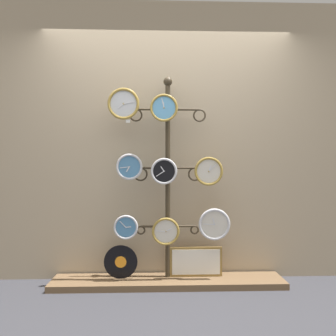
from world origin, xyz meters
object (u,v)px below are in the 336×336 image
clock_middle_center (164,171)px  clock_middle_right (209,171)px  clock_middle_left (129,167)px  clock_top_left (124,104)px  clock_bottom_left (126,227)px  clock_bottom_right (214,224)px  clock_bottom_center (166,231)px  vinyl_record (121,262)px  display_stand (168,199)px  picture_frame (196,262)px  clock_top_center (164,108)px

clock_middle_center → clock_middle_right: bearing=3.4°
clock_middle_left → clock_middle_center: 0.33m
clock_top_left → clock_bottom_left: (0.02, -0.03, -1.15)m
clock_middle_center → clock_bottom_right: (0.48, 0.01, -0.50)m
clock_bottom_center → vinyl_record: 0.52m
display_stand → clock_middle_right: (0.38, -0.08, 0.27)m
clock_bottom_left → picture_frame: clock_bottom_left is taller
clock_top_center → picture_frame: size_ratio=0.51×
clock_middle_center → display_stand: bearing=69.8°
clock_bottom_right → vinyl_record: size_ratio=0.94×
clock_middle_left → clock_middle_right: bearing=0.1°
clock_top_left → display_stand: bearing=11.3°
clock_middle_center → clock_bottom_right: bearing=1.4°
clock_bottom_center → clock_bottom_right: size_ratio=0.87×
clock_middle_left → clock_middle_center: size_ratio=1.00×
clock_bottom_left → vinyl_record: 0.35m
display_stand → clock_middle_left: size_ratio=8.03×
clock_middle_right → picture_frame: size_ratio=0.54×
clock_top_left → clock_bottom_right: clock_top_left is taller
clock_bottom_center → picture_frame: clock_bottom_center is taller
clock_middle_right → display_stand: bearing=167.9°
clock_middle_right → vinyl_record: (-0.83, 0.04, -0.86)m
clock_top_center → clock_bottom_right: 1.19m
clock_middle_right → picture_frame: clock_middle_right is taller
clock_middle_right → clock_bottom_center: clock_middle_right is taller
clock_middle_center → clock_bottom_center: (0.02, 0.01, -0.57)m
clock_middle_right → clock_middle_left: bearing=-179.9°
clock_middle_center → vinyl_record: (-0.41, 0.06, -0.86)m
clock_bottom_center → clock_top_left: bearing=178.4°
clock_top_center → vinyl_record: size_ratio=0.82×
vinyl_record → clock_bottom_left: bearing=-49.8°
display_stand → clock_middle_left: (-0.36, -0.08, 0.31)m
vinyl_record → picture_frame: (0.72, 0.04, -0.02)m
clock_middle_center → clock_middle_right: clock_middle_right is taller
clock_top_left → clock_middle_center: size_ratio=1.21×
clock_middle_left → picture_frame: bearing=6.7°
clock_bottom_left → clock_bottom_right: clock_bottom_right is taller
clock_bottom_right → picture_frame: (-0.16, 0.09, -0.38)m
clock_top_left → vinyl_record: (-0.03, 0.04, -1.50)m
display_stand → clock_top_left: 1.00m
clock_middle_center → clock_bottom_center: bearing=36.5°
clock_bottom_right → vinyl_record: clock_bottom_right is taller
clock_middle_right → vinyl_record: size_ratio=0.86×
clock_top_center → clock_middle_left: 0.64m
clock_middle_center → vinyl_record: clock_middle_center is taller
display_stand → clock_top_center: bearing=-111.1°
vinyl_record → clock_middle_right: bearing=-2.5°
clock_middle_right → clock_top_center: bearing=-177.2°
clock_bottom_left → clock_bottom_right: bearing=1.2°
clock_top_center → clock_middle_center: bearing=-85.5°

